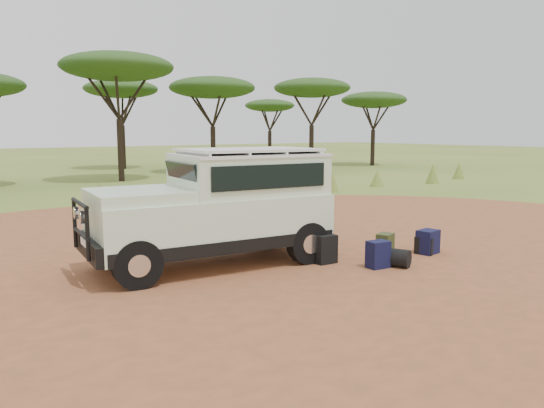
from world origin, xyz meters
TOP-DOWN VIEW (x-y plane):
  - ground at (0.00, 0.00)m, footprint 140.00×140.00m
  - dirt_clearing at (0.00, 0.00)m, footprint 23.00×23.00m
  - grass_fringe at (0.12, 8.67)m, footprint 36.60×1.60m
  - acacia_treeline at (0.75, 19.81)m, footprint 46.70×13.20m
  - safari_vehicle at (-0.26, 1.36)m, footprint 4.47×2.17m
  - backpack_black at (1.35, 0.29)m, footprint 0.40×0.31m
  - backpack_navy at (1.87, -0.52)m, footprint 0.40×0.31m
  - backpack_olive at (2.54, -0.08)m, footprint 0.40×0.35m
  - duffel_navy at (3.49, -0.34)m, footprint 0.47×0.38m
  - hard_case at (3.52, -0.30)m, footprint 0.57×0.48m
  - stuff_sack at (2.22, -0.72)m, footprint 0.44×0.44m
  - safari_hat at (3.52, -0.30)m, footprint 0.34×0.34m

SIDE VIEW (x-z plane):
  - ground at x=0.00m, z-range 0.00..0.00m
  - dirt_clearing at x=0.00m, z-range 0.00..0.01m
  - stuff_sack at x=2.22m, z-range 0.00..0.33m
  - hard_case at x=3.52m, z-range 0.00..0.35m
  - backpack_olive at x=2.54m, z-range 0.00..0.47m
  - duffel_navy at x=3.49m, z-range 0.00..0.48m
  - backpack_navy at x=1.87m, z-range 0.00..0.49m
  - backpack_black at x=1.35m, z-range 0.00..0.53m
  - safari_hat at x=3.52m, z-range 0.34..0.43m
  - grass_fringe at x=0.12m, z-range -0.05..0.85m
  - safari_vehicle at x=-0.26m, z-range -0.04..2.06m
  - acacia_treeline at x=0.75m, z-range 1.74..8.00m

